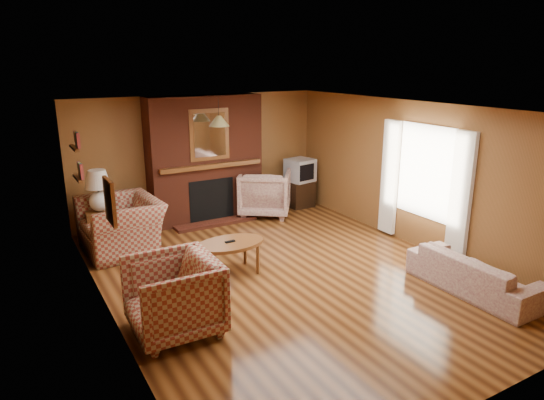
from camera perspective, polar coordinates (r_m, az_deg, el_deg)
floor at (r=7.20m, az=1.82°, el=-8.70°), size 6.50×6.50×0.00m
ceiling at (r=6.57m, az=2.00°, el=10.68°), size 6.50×6.50×0.00m
wall_back at (r=9.62m, az=-8.44°, el=5.03°), size 6.50×0.00×6.50m
wall_front at (r=4.54m, az=24.48°, el=-9.07°), size 6.50×0.00×6.50m
wall_left at (r=5.91m, az=-19.15°, el=-2.76°), size 0.00×6.50×6.50m
wall_right at (r=8.35m, az=16.64°, el=2.83°), size 0.00×6.50×6.50m
fireplace at (r=9.38m, az=-7.83°, el=4.67°), size 2.20×0.82×2.40m
window_right at (r=8.20m, az=17.37°, el=2.01°), size 0.10×1.85×2.00m
bookshelf at (r=7.63m, az=-21.94°, el=4.72°), size 0.09×0.55×0.71m
botanical_print at (r=5.53m, az=-18.51°, el=-0.16°), size 0.05×0.40×0.50m
pendant_light at (r=8.63m, az=-6.26°, el=9.23°), size 0.36×0.36×0.48m
plaid_loveseat at (r=8.29m, az=-17.32°, el=-2.84°), size 1.23×1.39×0.86m
plaid_armchair at (r=5.70m, az=-11.53°, el=-11.04°), size 1.01×0.98×0.90m
floral_sofa at (r=7.14m, az=22.73°, el=-7.91°), size 0.71×1.81×0.53m
floral_armchair at (r=9.76m, az=-0.84°, el=0.87°), size 1.38×1.38×0.91m
coffee_table at (r=7.07m, az=-4.94°, el=-5.37°), size 1.03×0.64×0.51m
side_table at (r=8.54m, az=-19.32°, el=-3.28°), size 0.51×0.51×0.64m
table_lamp at (r=8.35m, az=-19.76°, el=1.29°), size 0.42×0.42×0.69m
tv_stand at (r=10.37m, az=3.27°, el=0.76°), size 0.52×0.48×0.56m
crt_tv at (r=10.24m, az=3.33°, el=3.53°), size 0.60×0.59×0.47m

